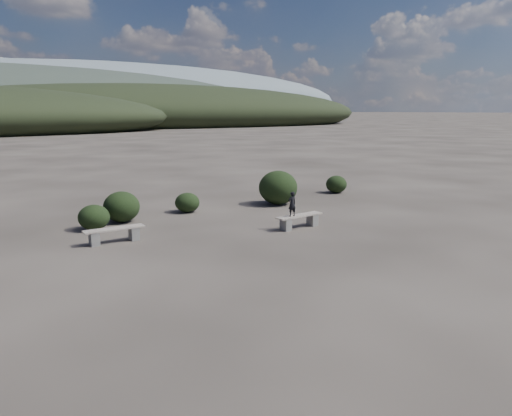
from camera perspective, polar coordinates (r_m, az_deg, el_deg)
ground at (r=12.79m, az=8.72°, el=-7.40°), size 1200.00×1200.00×0.00m
bench_left at (r=16.02m, az=-15.87°, el=-2.85°), size 1.87×0.44×0.47m
bench_right at (r=17.37m, az=4.97°, el=-1.38°), size 1.88×0.58×0.46m
seated_person at (r=17.03m, az=4.14°, el=0.46°), size 0.31×0.21×0.85m
shrub_a at (r=17.90m, az=-18.04°, el=-1.02°), size 1.06×1.06×0.87m
shrub_b at (r=18.84m, az=-15.12°, el=0.14°), size 1.31×1.31×1.13m
shrub_c at (r=20.14m, az=-7.86°, el=0.63°), size 0.98×0.98×0.79m
shrub_d at (r=21.59m, az=2.54°, el=2.35°), size 1.68×1.68×1.47m
shrub_e at (r=24.94m, az=9.17°, el=2.70°), size 1.03×1.03×0.86m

